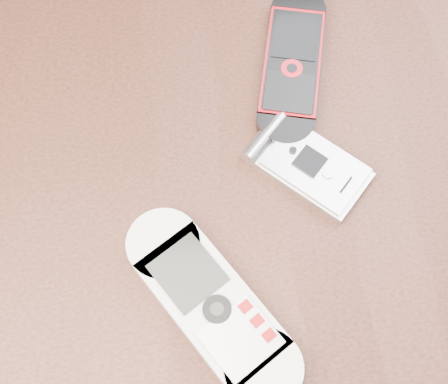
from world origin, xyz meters
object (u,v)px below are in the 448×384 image
Objects in this scene: nokia_white at (212,305)px; motorola_razr at (312,167)px; nokia_black_red at (292,64)px; table at (219,238)px.

motorola_razr is at bearing 15.81° from nokia_white.
nokia_black_red is at bearing 43.85° from motorola_razr.
nokia_white is 1.07× the size of nokia_black_red.
table is at bearing 144.27° from motorola_razr.
nokia_white is 1.72× the size of motorola_razr.
motorola_razr is at bearing -75.28° from nokia_black_red.
nokia_black_red is (0.10, 0.21, -0.00)m from nokia_white.
nokia_white reaches higher than nokia_black_red.
motorola_razr is (0.10, 0.11, -0.00)m from nokia_white.
nokia_black_red is (0.08, 0.12, 0.11)m from table.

